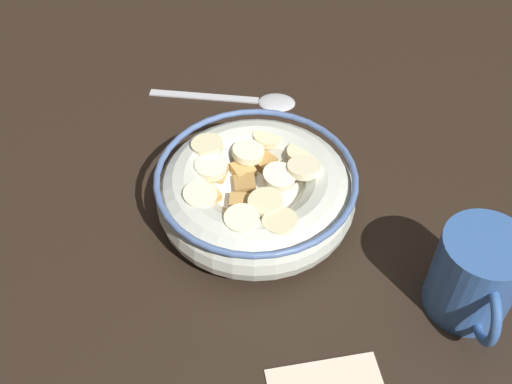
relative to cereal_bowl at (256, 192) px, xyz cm
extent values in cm
cube|color=black|center=(0.01, 0.00, -4.00)|extent=(126.00, 126.00, 2.00)
cylinder|color=beige|center=(0.01, 0.00, -2.70)|extent=(10.11, 10.11, 0.60)
torus|color=beige|center=(0.01, 0.00, -0.28)|extent=(18.38, 18.38, 5.44)
torus|color=#4C6699|center=(0.01, 0.00, 2.13)|extent=(18.43, 18.43, 0.60)
cylinder|color=white|center=(0.01, 0.00, 0.48)|extent=(15.12, 15.12, 0.40)
cube|color=tan|center=(3.42, 1.18, 1.30)|extent=(2.16, 2.24, 1.09)
cube|color=#AD7F42|center=(-2.92, 0.67, 1.10)|extent=(2.71, 2.71, 0.87)
cube|color=#B78947|center=(3.51, -4.24, 1.08)|extent=(2.37, 2.44, 1.10)
cube|color=tan|center=(-0.82, 6.12, 1.19)|extent=(2.73, 2.72, 1.01)
cube|color=tan|center=(4.58, 3.69, 1.14)|extent=(2.73, 2.74, 0.97)
cube|color=tan|center=(-3.64, 5.32, 1.06)|extent=(2.19, 2.26, 1.07)
cube|color=tan|center=(4.43, -2.48, 1.05)|extent=(2.67, 2.64, 1.09)
cube|color=tan|center=(-1.93, 4.49, 1.16)|extent=(1.98, 1.99, 0.88)
cube|color=tan|center=(-1.32, -3.74, 1.23)|extent=(2.32, 2.36, 0.98)
cube|color=tan|center=(-1.30, -5.83, 1.12)|extent=(2.73, 2.73, 0.94)
cube|color=tan|center=(-6.58, 0.33, 1.13)|extent=(2.23, 2.32, 1.13)
cube|color=#B78947|center=(2.45, -1.36, 1.14)|extent=(2.00, 2.03, 0.94)
cube|color=tan|center=(-1.79, -1.23, 1.08)|extent=(2.60, 2.60, 0.89)
cube|color=#AD7F42|center=(1.29, 5.87, 1.09)|extent=(2.56, 2.53, 0.99)
cube|color=tan|center=(-4.95, -1.26, 1.08)|extent=(2.10, 2.11, 0.88)
cube|color=tan|center=(1.60, -4.31, 1.20)|extent=(2.76, 2.74, 1.07)
cube|color=#AD7F42|center=(0.14, -0.99, 1.05)|extent=(2.12, 2.21, 1.13)
cylinder|color=beige|center=(-3.32, 4.32, 1.91)|extent=(3.83, 3.84, 0.87)
cylinder|color=beige|center=(3.14, 0.86, 2.10)|extent=(4.03, 4.07, 1.13)
cylinder|color=beige|center=(-3.64, -4.64, 2.39)|extent=(3.68, 3.67, 1.12)
cylinder|color=#F9EFC6|center=(-1.10, -4.14, 2.04)|extent=(3.71, 3.75, 0.97)
cylinder|color=#F9EFC6|center=(-3.31, -0.80, 1.90)|extent=(3.55, 3.59, 1.16)
cylinder|color=beige|center=(5.42, 2.12, 2.16)|extent=(4.27, 4.28, 1.14)
cylinder|color=#F9EFC6|center=(0.44, 2.07, 2.10)|extent=(3.31, 3.31, 1.26)
cylinder|color=#F4EABC|center=(2.57, -4.83, 2.17)|extent=(4.24, 4.28, 1.19)
cylinder|color=beige|center=(-5.51, 1.09, 1.94)|extent=(3.67, 3.69, 0.81)
cylinder|color=#F4EABC|center=(-0.85, 4.29, 2.40)|extent=(4.28, 4.26, 1.22)
cylinder|color=#F9EFC6|center=(5.29, -1.09, 2.30)|extent=(3.91, 3.89, 0.88)
ellipsoid|color=#B7B7BC|center=(-16.70, 2.06, -2.60)|extent=(3.72, 4.56, 0.80)
cube|color=#B7B7BC|center=(-17.57, -6.35, -2.82)|extent=(2.30, 12.70, 0.36)
cylinder|color=#335999|center=(9.57, 17.75, 1.04)|extent=(6.93, 6.93, 8.08)
torus|color=#335999|center=(13.04, 17.75, 1.04)|extent=(5.32, 0.80, 5.32)
camera|label=1|loc=(38.20, 0.71, 41.45)|focal=42.90mm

